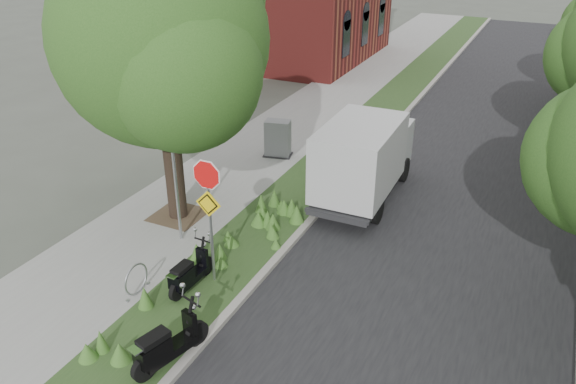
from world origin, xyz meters
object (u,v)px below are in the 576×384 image
Objects in this scene: box_truck at (364,156)px; sign_assembly at (208,197)px; scooter_far at (187,277)px; utility_cabinet at (278,139)px; scooter_near at (162,350)px.

sign_assembly is at bearing -106.52° from box_truck.
scooter_far is at bearing -107.74° from box_truck.
sign_assembly reaches higher than scooter_far.
utility_cabinet is (-1.65, 7.94, 0.25)m from scooter_far.
utility_cabinet is (-3.67, 1.61, -0.67)m from box_truck.
sign_assembly is 6.05m from box_truck.
scooter_near is 10.47m from utility_cabinet.
utility_cabinet is (-2.62, 10.14, 0.20)m from scooter_near.
sign_assembly is 1.83× the size of scooter_near.
scooter_far is at bearing 113.84° from scooter_near.
box_truck reaches higher than scooter_near.
scooter_near is at bearing -75.50° from utility_cabinet.
scooter_far is at bearing -118.55° from sign_assembly.
scooter_near is at bearing -76.98° from sign_assembly.
box_truck is (1.70, 5.73, -0.92)m from sign_assembly.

